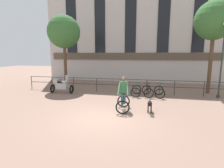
# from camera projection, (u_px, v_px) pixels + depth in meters

# --- Properties ---
(ground_plane) EXTENTS (60.00, 60.00, 0.00)m
(ground_plane) POSITION_uv_depth(u_px,v_px,m) (102.00, 117.00, 7.93)
(ground_plane) COLOR #846656
(canal_railing) EXTENTS (15.05, 0.05, 1.05)m
(canal_railing) POSITION_uv_depth(u_px,v_px,m) (121.00, 83.00, 12.82)
(canal_railing) COLOR #2D2B28
(canal_railing) RESTS_ON ground_plane
(building_facade) EXTENTS (18.00, 0.72, 11.07)m
(building_facade) POSITION_uv_depth(u_px,v_px,m) (131.00, 27.00, 17.57)
(building_facade) COLOR beige
(building_facade) RESTS_ON ground_plane
(cyclist_with_bike) EXTENTS (0.81, 1.24, 1.70)m
(cyclist_with_bike) POSITION_uv_depth(u_px,v_px,m) (123.00, 95.00, 8.89)
(cyclist_with_bike) COLOR black
(cyclist_with_bike) RESTS_ON ground_plane
(dog) EXTENTS (0.22, 0.90, 0.61)m
(dog) POSITION_uv_depth(u_px,v_px,m) (150.00, 104.00, 8.51)
(dog) COLOR black
(dog) RESTS_ON ground_plane
(parked_motorcycle) EXTENTS (1.63, 0.73, 1.35)m
(parked_motorcycle) POSITION_uv_depth(u_px,v_px,m) (62.00, 86.00, 12.75)
(parked_motorcycle) COLOR black
(parked_motorcycle) RESTS_ON ground_plane
(parked_bicycle_near_lamp) EXTENTS (0.68, 1.12, 0.86)m
(parked_bicycle_near_lamp) POSITION_uv_depth(u_px,v_px,m) (136.00, 91.00, 12.00)
(parked_bicycle_near_lamp) COLOR black
(parked_bicycle_near_lamp) RESTS_ON ground_plane
(parked_bicycle_mid_left) EXTENTS (0.83, 1.20, 0.86)m
(parked_bicycle_mid_left) POSITION_uv_depth(u_px,v_px,m) (148.00, 91.00, 11.83)
(parked_bicycle_mid_left) COLOR black
(parked_bicycle_mid_left) RESTS_ON ground_plane
(parked_bicycle_mid_right) EXTENTS (0.69, 1.13, 0.86)m
(parked_bicycle_mid_right) POSITION_uv_depth(u_px,v_px,m) (159.00, 92.00, 11.67)
(parked_bicycle_mid_right) COLOR black
(parked_bicycle_mid_right) RESTS_ON ground_plane
(street_lamp) EXTENTS (0.28, 0.28, 4.83)m
(street_lamp) POSITION_uv_depth(u_px,v_px,m) (222.00, 56.00, 11.03)
(street_lamp) COLOR #2D382D
(street_lamp) RESTS_ON ground_plane
(tree_canalside_left) EXTENTS (2.71, 2.71, 6.01)m
(tree_canalside_left) POSITION_uv_depth(u_px,v_px,m) (64.00, 32.00, 14.53)
(tree_canalside_left) COLOR brown
(tree_canalside_left) RESTS_ON ground_plane
(tree_canalside_right) EXTENTS (2.67, 2.67, 6.46)m
(tree_canalside_right) POSITION_uv_depth(u_px,v_px,m) (214.00, 21.00, 11.97)
(tree_canalside_right) COLOR brown
(tree_canalside_right) RESTS_ON ground_plane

